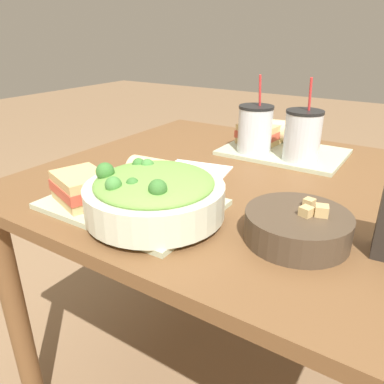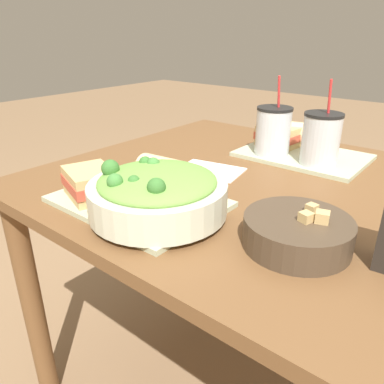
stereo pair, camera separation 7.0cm
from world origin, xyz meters
name	(u,v)px [view 1 (the left image)]	position (x,y,z in m)	size (l,w,h in m)	color
ground_plane	(237,382)	(0.00, 0.00, 0.00)	(12.00, 12.00, 0.00)	#846647
dining_table	(248,215)	(0.00, 0.00, 0.64)	(1.12, 0.97, 0.75)	brown
tray_near	(132,204)	(-0.15, -0.30, 0.75)	(0.36, 0.26, 0.01)	#B2BC99
tray_far	(283,152)	(-0.01, 0.26, 0.75)	(0.36, 0.26, 0.01)	#B2BC99
salad_bowl	(154,193)	(-0.07, -0.31, 0.81)	(0.28, 0.28, 0.11)	beige
soup_bowl	(297,226)	(0.20, -0.24, 0.78)	(0.19, 0.19, 0.08)	#473828
sandwich_near	(82,187)	(-0.25, -0.35, 0.79)	(0.15, 0.14, 0.06)	tan
baguette_near	(155,174)	(-0.15, -0.21, 0.80)	(0.13, 0.08, 0.07)	#DBBC84
sandwich_far	(259,134)	(-0.11, 0.29, 0.79)	(0.14, 0.12, 0.06)	tan
baguette_far	(287,132)	(-0.03, 0.35, 0.80)	(0.13, 0.10, 0.07)	#DBBC84
drink_cup_dark	(255,131)	(-0.08, 0.19, 0.83)	(0.10, 0.10, 0.23)	silver
drink_cup_red	(302,137)	(0.07, 0.19, 0.83)	(0.10, 0.10, 0.23)	silver
napkin_folded	(197,170)	(-0.15, -0.02, 0.75)	(0.19, 0.15, 0.00)	white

